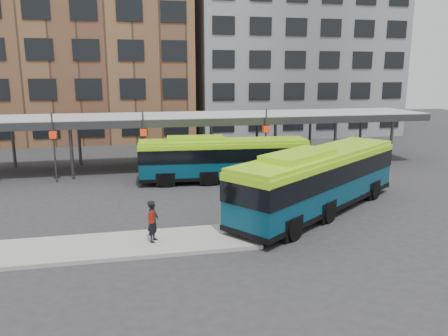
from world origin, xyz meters
TOP-DOWN VIEW (x-y plane):
  - ground at (0.00, 0.00)m, footprint 120.00×120.00m
  - boarding_island at (-5.50, -3.00)m, footprint 14.00×3.00m
  - canopy at (-0.06, 12.87)m, footprint 40.00×6.53m
  - building_brick at (-10.00, 32.00)m, footprint 26.00×14.00m
  - building_grey at (16.00, 32.00)m, footprint 24.00×14.00m
  - bus_front at (5.93, -0.11)m, footprint 12.05×9.91m
  - bus_rear at (2.28, 7.65)m, footprint 11.67×3.23m
  - pedestrian at (-3.06, -3.05)m, footprint 0.65×0.79m
  - bike_rack at (13.46, 11.96)m, footprint 6.89×1.46m

SIDE VIEW (x-z plane):
  - ground at x=0.00m, z-range 0.00..0.00m
  - boarding_island at x=-5.50m, z-range 0.00..0.18m
  - bike_rack at x=13.46m, z-range -0.05..1.00m
  - pedestrian at x=-3.06m, z-range 0.19..2.05m
  - bus_rear at x=2.28m, z-range 0.07..3.24m
  - bus_front at x=5.93m, z-range 0.07..3.65m
  - canopy at x=-0.06m, z-range 1.51..6.31m
  - building_grey at x=16.00m, z-range 0.00..20.00m
  - building_brick at x=-10.00m, z-range 0.00..22.00m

